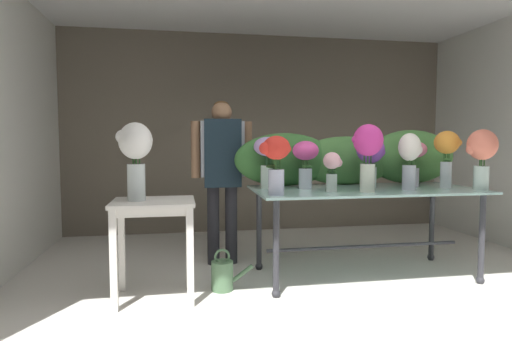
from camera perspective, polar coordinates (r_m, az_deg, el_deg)
ground_plane at (r=4.23m, az=5.42°, el=-12.82°), size 8.00×8.00×0.00m
wall_back at (r=5.82m, az=0.68°, el=4.95°), size 5.30×0.12×2.63m
display_table_glass at (r=3.92m, az=14.50°, el=-4.02°), size 2.00×0.93×0.80m
side_table_white at (r=3.36m, az=-13.62°, el=-6.04°), size 0.62×0.51×0.77m
florist at (r=4.17m, az=-4.60°, el=0.93°), size 0.60×0.24×1.61m
foliage_backdrop at (r=4.20m, az=12.59°, el=1.54°), size 2.23×0.28×0.53m
vase_fuchsia_ranunculus at (r=3.77m, az=6.59°, el=1.60°), size 0.23×0.23×0.42m
vase_rosy_dahlias at (r=4.19m, az=20.51°, el=1.87°), size 0.25×0.23×0.42m
vase_sunset_anemones at (r=4.17m, az=24.33°, el=2.44°), size 0.24×0.22×0.52m
vase_blush_peonies at (r=3.58m, az=10.24°, el=0.21°), size 0.16×0.15×0.33m
vase_scarlet_freesia at (r=3.31m, az=2.69°, el=1.54°), size 0.26×0.22×0.47m
vase_ivory_hydrangea at (r=3.87m, az=20.03°, el=1.74°), size 0.22×0.19×0.49m
vase_lilac_snapdragons at (r=3.75m, az=1.57°, el=2.02°), size 0.25×0.25×0.46m
vase_violet_carnations at (r=3.96m, az=15.20°, el=2.04°), size 0.27×0.25×0.47m
vase_magenta_lilies at (r=3.62m, az=14.83°, el=2.75°), size 0.26×0.25×0.56m
vase_coral_roses at (r=4.08m, az=28.17°, el=2.21°), size 0.27×0.24×0.52m
vase_white_roses_tall at (r=3.32m, az=-15.90°, el=2.41°), size 0.27×0.25×0.59m
watering_can at (r=3.58m, az=-4.49°, el=-13.85°), size 0.35×0.18×0.34m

